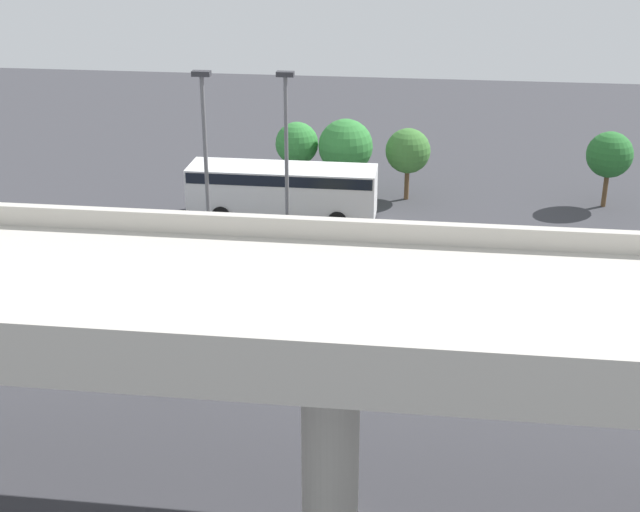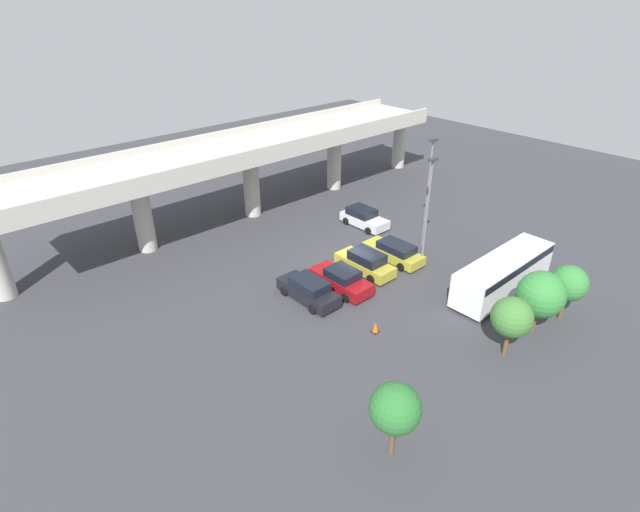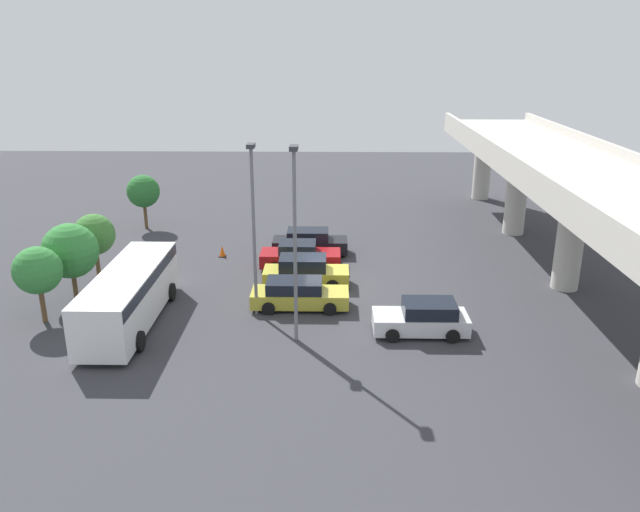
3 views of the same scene
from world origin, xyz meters
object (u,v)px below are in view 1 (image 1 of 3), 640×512
parked_car_1 (446,276)px  lamp_post_mid_lot (206,165)px  parked_car_2 (372,276)px  tree_front_far_right (297,144)px  parked_car_3 (299,271)px  parked_car_4 (195,334)px  tree_front_left (610,155)px  traffic_cone (488,242)px  lamp_post_near_aisle (286,157)px  shuttle_bus (282,188)px  tree_front_centre (408,151)px  parked_car_0 (512,284)px  tree_front_right (346,146)px

parked_car_1 → lamp_post_mid_lot: 10.46m
parked_car_2 → tree_front_far_right: size_ratio=1.24×
parked_car_3 → lamp_post_mid_lot: size_ratio=0.56×
parked_car_2 → parked_car_4: 8.07m
tree_front_left → tree_front_far_right: 15.83m
lamp_post_mid_lot → parked_car_1: bearing=-178.2°
traffic_cone → parked_car_1: bearing=69.0°
lamp_post_near_aisle → tree_front_far_right: (1.12, -10.06, -2.28)m
parked_car_3 → parked_car_4: (2.82, 5.85, 0.03)m
parked_car_3 → parked_car_4: size_ratio=1.13×
shuttle_bus → traffic_cone: bearing=164.6°
lamp_post_mid_lot → tree_front_centre: bearing=-122.9°
parked_car_4 → parked_car_0: bearing=-63.6°
parked_car_1 → parked_car_4: (8.70, 6.07, 0.01)m
shuttle_bus → traffic_cone: shuttle_bus is taller
parked_car_2 → lamp_post_mid_lot: bearing=-91.2°
parked_car_0 → tree_front_centre: 12.79m
tree_front_centre → tree_front_right: bearing=-0.7°
parked_car_3 → parked_car_4: bearing=-25.7°
parked_car_0 → tree_front_far_right: tree_front_far_right is taller
parked_car_4 → lamp_post_near_aisle: lamp_post_near_aisle is taller
parked_car_2 → tree_front_left: tree_front_left is taller
lamp_post_mid_lot → traffic_cone: bearing=-155.3°
shuttle_bus → tree_front_far_right: tree_front_far_right is taller
shuttle_bus → parked_car_0: bearing=142.1°
parked_car_1 → tree_front_right: size_ratio=1.15×
parked_car_4 → parked_car_3: bearing=-25.7°
tree_front_far_right → traffic_cone: size_ratio=5.36×
parked_car_3 → parked_car_1: bearing=92.2°
parked_car_2 → parked_car_3: bearing=-94.1°
parked_car_2 → lamp_post_near_aisle: bearing=-120.9°
parked_car_4 → tree_front_centre: bearing=-21.1°
lamp_post_mid_lot → tree_front_left: lamp_post_mid_lot is taller
parked_car_2 → parked_car_3: 2.97m
lamp_post_near_aisle → tree_front_centre: bearing=-116.3°
tree_front_centre → traffic_cone: size_ratio=5.35×
lamp_post_mid_lot → tree_front_far_right: (-1.71, -12.18, -2.47)m
shuttle_bus → parked_car_4: bearing=86.6°
parked_car_4 → tree_front_right: tree_front_right is taller
lamp_post_mid_lot → tree_front_centre: size_ratio=2.34×
parked_car_1 → lamp_post_near_aisle: (6.68, -1.81, 4.16)m
lamp_post_near_aisle → tree_front_left: bearing=-146.7°
parked_car_4 → tree_front_left: (-16.72, -17.53, 1.97)m
lamp_post_near_aisle → tree_front_far_right: size_ratio=2.24×
parked_car_1 → parked_car_2: bearing=-81.5°
parked_car_1 → parked_car_2: size_ratio=1.01×
shuttle_bus → parked_car_2: bearing=121.6°
tree_front_centre → tree_front_left: bearing=-179.2°
parked_car_0 → lamp_post_mid_lot: lamp_post_mid_lot is taller
lamp_post_near_aisle → traffic_cone: lamp_post_near_aisle is taller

